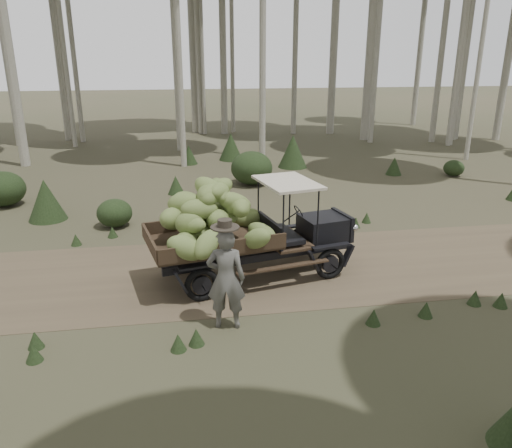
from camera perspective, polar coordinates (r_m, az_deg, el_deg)
name	(u,v)px	position (r m, az deg, el deg)	size (l,w,h in m)	color
ground	(291,268)	(11.35, 4.02, -5.04)	(120.00, 120.00, 0.00)	#473D2B
dirt_track	(291,268)	(11.35, 4.02, -5.02)	(70.00, 4.00, 0.01)	brown
banana_truck	(229,221)	(10.25, -3.11, 0.39)	(4.68, 2.71, 2.34)	black
farmer	(226,278)	(8.65, -3.45, -6.12)	(0.74, 0.57, 2.00)	#53514C
undergrowth	(276,252)	(10.77, 2.35, -3.18)	(24.16, 25.52, 1.38)	#233319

